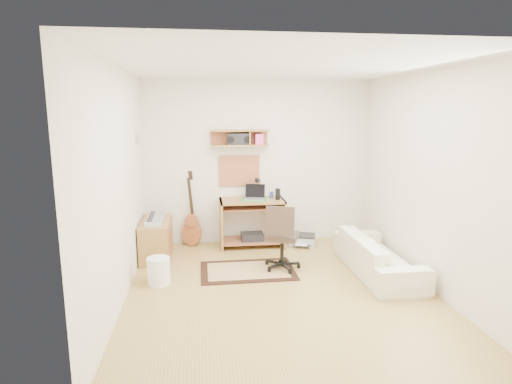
{
  "coord_description": "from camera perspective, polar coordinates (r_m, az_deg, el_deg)",
  "views": [
    {
      "loc": [
        -0.89,
        -4.72,
        2.12
      ],
      "look_at": [
        -0.15,
        1.05,
        1.0
      ],
      "focal_mm": 29.85,
      "sensor_mm": 36.0,
      "label": 1
    }
  ],
  "objects": [
    {
      "name": "task_chair",
      "position": [
        5.75,
        3.52,
        -5.93
      ],
      "size": [
        0.6,
        0.6,
        0.92
      ],
      "primitive_type": null,
      "rotation": [
        0.0,
        0.0,
        -0.35
      ],
      "color": "#35291F",
      "rests_on": "floor"
    },
    {
      "name": "sofa",
      "position": [
        5.85,
        16.06,
        -7.35
      ],
      "size": [
        0.5,
        1.7,
        0.66
      ],
      "primitive_type": "imported",
      "rotation": [
        0.0,
        0.0,
        1.57
      ],
      "color": "beige",
      "rests_on": "floor"
    },
    {
      "name": "guitar",
      "position": [
        6.76,
        -8.67,
        -2.26
      ],
      "size": [
        0.37,
        0.31,
        1.19
      ],
      "primitive_type": null,
      "rotation": [
        0.0,
        0.0,
        -0.43
      ],
      "color": "#A95D34",
      "rests_on": "floor"
    },
    {
      "name": "cabinet",
      "position": [
        6.41,
        -13.25,
        -6.14
      ],
      "size": [
        0.4,
        0.9,
        0.55
      ],
      "primitive_type": "cube",
      "color": "#A07338",
      "rests_on": "floor"
    },
    {
      "name": "boombox",
      "position": [
        6.63,
        -2.34,
        7.08
      ],
      "size": [
        0.35,
        0.16,
        0.18
      ],
      "primitive_type": "cube",
      "color": "black",
      "rests_on": "wall_shelf"
    },
    {
      "name": "floor",
      "position": [
        5.26,
        3.16,
        -12.98
      ],
      "size": [
        3.6,
        4.0,
        0.01
      ],
      "primitive_type": "cube",
      "color": "#AC8A47",
      "rests_on": "ground"
    },
    {
      "name": "waste_basket",
      "position": [
        5.48,
        -12.91,
        -10.26
      ],
      "size": [
        0.3,
        0.3,
        0.34
      ],
      "primitive_type": "cylinder",
      "rotation": [
        0.0,
        0.0,
        -0.06
      ],
      "color": "white",
      "rests_on": "floor"
    },
    {
      "name": "back_wall",
      "position": [
        6.84,
        0.23,
        4.01
      ],
      "size": [
        3.6,
        0.01,
        2.6
      ],
      "primitive_type": "cube",
      "color": "silver",
      "rests_on": "ground"
    },
    {
      "name": "pencil_cup",
      "position": [
        6.77,
        2.1,
        -0.37
      ],
      "size": [
        0.07,
        0.07,
        0.1
      ],
      "primitive_type": "cylinder",
      "color": "navy",
      "rests_on": "desk"
    },
    {
      "name": "laptop",
      "position": [
        6.6,
        -0.21,
        -0.05
      ],
      "size": [
        0.37,
        0.37,
        0.23
      ],
      "primitive_type": null,
      "rotation": [
        0.0,
        0.0,
        -0.24
      ],
      "color": "silver",
      "rests_on": "desk"
    },
    {
      "name": "desk_lamp",
      "position": [
        6.76,
        0.53,
        0.59
      ],
      "size": [
        0.11,
        0.11,
        0.32
      ],
      "primitive_type": null,
      "color": "black",
      "rests_on": "desk"
    },
    {
      "name": "wall_photo",
      "position": [
        6.3,
        -15.6,
        6.86
      ],
      "size": [
        0.02,
        0.2,
        0.15
      ],
      "primitive_type": "cube",
      "color": "#4C8CBF",
      "rests_on": "left_wall"
    },
    {
      "name": "ceiling",
      "position": [
        4.83,
        3.5,
        16.63
      ],
      "size": [
        3.6,
        4.0,
        0.01
      ],
      "primitive_type": "cube",
      "color": "white",
      "rests_on": "ground"
    },
    {
      "name": "printer",
      "position": [
        6.9,
        6.24,
        -6.32
      ],
      "size": [
        0.48,
        0.43,
        0.15
      ],
      "primitive_type": "cube",
      "rotation": [
        0.0,
        0.0,
        -0.3
      ],
      "color": "#A5A8AA",
      "rests_on": "floor"
    },
    {
      "name": "cork_board",
      "position": [
        6.79,
        -2.26,
        2.85
      ],
      "size": [
        0.64,
        0.03,
        0.49
      ],
      "primitive_type": "cube",
      "color": "tan",
      "rests_on": "back_wall"
    },
    {
      "name": "rug",
      "position": [
        5.8,
        -1.13,
        -10.48
      ],
      "size": [
        1.25,
        0.84,
        0.02
      ],
      "primitive_type": "cube",
      "rotation": [
        0.0,
        0.0,
        0.0
      ],
      "color": "#CCBF89",
      "rests_on": "floor"
    },
    {
      "name": "left_wall",
      "position": [
        4.88,
        -18.0,
        0.67
      ],
      "size": [
        0.01,
        4.0,
        2.6
      ],
      "primitive_type": "cube",
      "color": "silver",
      "rests_on": "ground"
    },
    {
      "name": "music_keyboard",
      "position": [
        6.33,
        -13.37,
        -3.49
      ],
      "size": [
        0.22,
        0.7,
        0.06
      ],
      "primitive_type": "cube",
      "color": "#B2B5BA",
      "rests_on": "cabinet"
    },
    {
      "name": "wall_shelf",
      "position": [
        6.64,
        -2.21,
        7.26
      ],
      "size": [
        0.9,
        0.25,
        0.26
      ],
      "primitive_type": "cube",
      "color": "#A07338",
      "rests_on": "back_wall"
    },
    {
      "name": "speaker",
      "position": [
        6.63,
        2.94,
        -0.27
      ],
      "size": [
        0.08,
        0.08,
        0.18
      ],
      "primitive_type": "cylinder",
      "color": "black",
      "rests_on": "desk"
    },
    {
      "name": "right_wall",
      "position": [
        5.5,
        22.15,
        1.5
      ],
      "size": [
        0.01,
        4.0,
        2.6
      ],
      "primitive_type": "cube",
      "color": "silver",
      "rests_on": "ground"
    },
    {
      "name": "desk",
      "position": [
        6.72,
        -0.52,
        -4.15
      ],
      "size": [
        1.0,
        0.55,
        0.75
      ],
      "primitive_type": null,
      "color": "#A07338",
      "rests_on": "floor"
    }
  ]
}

